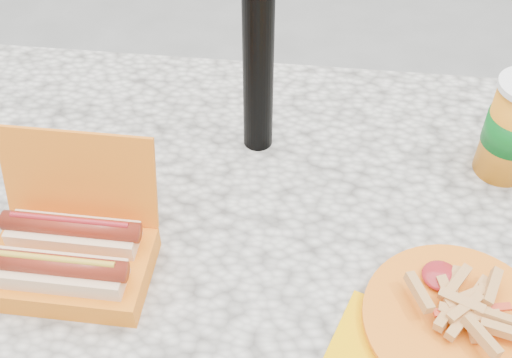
# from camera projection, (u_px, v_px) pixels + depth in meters

# --- Properties ---
(picnic_table) EXTENTS (1.20, 0.80, 0.75)m
(picnic_table) POSITION_uv_depth(u_px,v_px,m) (247.00, 251.00, 1.10)
(picnic_table) COLOR beige
(picnic_table) RESTS_ON ground
(hotdog_box) EXTENTS (0.23, 0.19, 0.18)m
(hotdog_box) POSITION_uv_depth(u_px,v_px,m) (69.00, 254.00, 0.90)
(hotdog_box) COLOR orange
(hotdog_box) RESTS_ON picnic_table
(fries_plate) EXTENTS (0.33, 0.34, 0.05)m
(fries_plate) POSITION_uv_depth(u_px,v_px,m) (454.00, 323.00, 0.86)
(fries_plate) COLOR #FFB200
(fries_plate) RESTS_ON picnic_table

